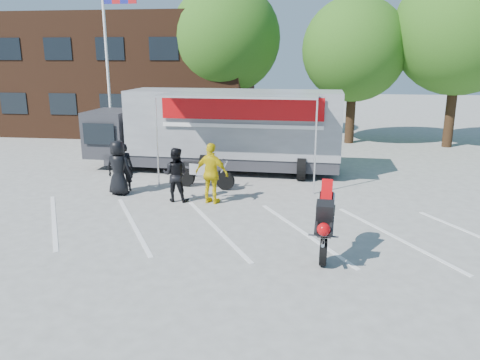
% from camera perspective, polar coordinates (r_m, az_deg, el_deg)
% --- Properties ---
extents(ground, '(100.00, 100.00, 0.00)m').
position_cam_1_polar(ground, '(12.19, -4.76, -7.46)').
color(ground, '#A6A6A1').
rests_on(ground, ground).
extents(parking_bay_lines, '(18.09, 13.33, 0.01)m').
position_cam_1_polar(parking_bay_lines, '(13.09, -3.81, -5.79)').
color(parking_bay_lines, white).
rests_on(parking_bay_lines, ground).
extents(office_building, '(18.00, 8.00, 7.00)m').
position_cam_1_polar(office_building, '(31.60, -15.90, 12.30)').
color(office_building, '#452516').
rests_on(office_building, ground).
extents(flagpole, '(1.61, 0.12, 8.00)m').
position_cam_1_polar(flagpole, '(22.75, -15.41, 15.46)').
color(flagpole, white).
rests_on(flagpole, ground).
extents(tree_left, '(6.12, 6.12, 8.64)m').
position_cam_1_polar(tree_left, '(27.38, -1.76, 16.85)').
color(tree_left, '#382314').
rests_on(tree_left, ground).
extents(tree_mid, '(5.44, 5.44, 7.68)m').
position_cam_1_polar(tree_mid, '(26.11, 13.76, 15.18)').
color(tree_mid, '#382314').
rests_on(tree_mid, ground).
extents(tree_right, '(6.46, 6.46, 9.12)m').
position_cam_1_polar(tree_right, '(26.59, 25.22, 16.24)').
color(tree_right, '#382314').
rests_on(tree_right, ground).
extents(transporter_truck, '(10.53, 5.35, 3.30)m').
position_cam_1_polar(transporter_truck, '(19.48, -2.14, 1.15)').
color(transporter_truck, '#999CA1').
rests_on(transporter_truck, ground).
extents(parked_motorcycle, '(2.33, 1.13, 1.17)m').
position_cam_1_polar(parked_motorcycle, '(16.95, -4.21, -0.98)').
color(parked_motorcycle, silver).
rests_on(parked_motorcycle, ground).
extents(stunt_bike_rider, '(0.97, 1.82, 2.07)m').
position_cam_1_polar(stunt_bike_rider, '(11.61, 10.22, -8.82)').
color(stunt_bike_rider, black).
rests_on(stunt_bike_rider, ground).
extents(spectator_leather_a, '(1.01, 0.75, 1.88)m').
position_cam_1_polar(spectator_leather_a, '(16.42, -14.60, 1.45)').
color(spectator_leather_a, black).
rests_on(spectator_leather_a, ground).
extents(spectator_leather_b, '(0.73, 0.60, 1.71)m').
position_cam_1_polar(spectator_leather_b, '(16.89, -13.98, 1.55)').
color(spectator_leather_b, black).
rests_on(spectator_leather_b, ground).
extents(spectator_leather_c, '(0.91, 0.73, 1.78)m').
position_cam_1_polar(spectator_leather_c, '(15.34, -7.85, 0.66)').
color(spectator_leather_c, black).
rests_on(spectator_leather_c, ground).
extents(spectator_hivis, '(1.24, 0.79, 1.97)m').
position_cam_1_polar(spectator_hivis, '(14.96, -3.47, 0.79)').
color(spectator_hivis, yellow).
rests_on(spectator_hivis, ground).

